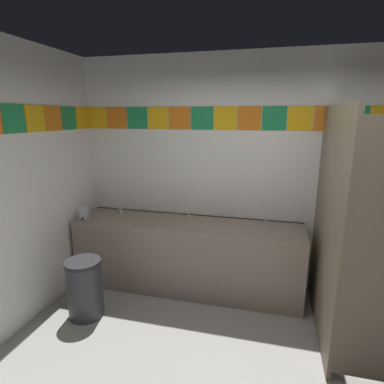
% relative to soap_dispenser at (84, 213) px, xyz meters
% --- Properties ---
extents(wall_back, '(4.32, 0.09, 2.73)m').
position_rel_soap_dispenser_xyz_m(wall_back, '(2.00, 0.54, 0.46)').
color(wall_back, white).
rests_on(wall_back, ground_plane).
extents(vanity_counter, '(2.65, 0.62, 0.83)m').
position_rel_soap_dispenser_xyz_m(vanity_counter, '(1.22, 0.19, -0.48)').
color(vanity_counter, gray).
rests_on(vanity_counter, ground_plane).
extents(faucet_left, '(0.04, 0.10, 0.14)m').
position_rel_soap_dispenser_xyz_m(faucet_left, '(0.33, 0.28, -0.03)').
color(faucet_left, silver).
rests_on(faucet_left, vanity_counter).
extents(faucet_center, '(0.04, 0.10, 0.14)m').
position_rel_soap_dispenser_xyz_m(faucet_center, '(1.22, 0.28, -0.03)').
color(faucet_center, silver).
rests_on(faucet_center, vanity_counter).
extents(faucet_right, '(0.04, 0.10, 0.14)m').
position_rel_soap_dispenser_xyz_m(faucet_right, '(2.10, 0.28, -0.03)').
color(faucet_right, silver).
rests_on(faucet_right, vanity_counter).
extents(soap_dispenser, '(0.09, 0.09, 0.16)m').
position_rel_soap_dispenser_xyz_m(soap_dispenser, '(0.00, 0.00, 0.00)').
color(soap_dispenser, '#B7BABF').
rests_on(soap_dispenser, vanity_counter).
extents(stall_divider, '(0.92, 1.40, 2.13)m').
position_rel_soap_dispenser_xyz_m(stall_divider, '(2.83, -0.45, 0.15)').
color(stall_divider, '#726651').
rests_on(stall_divider, ground_plane).
extents(toilet, '(0.39, 0.49, 0.74)m').
position_rel_soap_dispenser_xyz_m(toilet, '(3.12, 0.15, -0.61)').
color(toilet, white).
rests_on(toilet, ground_plane).
extents(trash_bin, '(0.36, 0.36, 0.61)m').
position_rel_soap_dispenser_xyz_m(trash_bin, '(0.34, -0.61, -0.60)').
color(trash_bin, '#333338').
rests_on(trash_bin, ground_plane).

